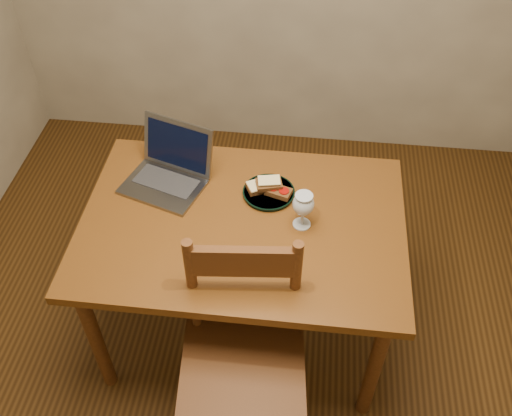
# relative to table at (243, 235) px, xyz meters

# --- Properties ---
(floor) EXTENTS (3.20, 3.20, 0.02)m
(floor) POSITION_rel_table_xyz_m (0.03, -0.11, -0.66)
(floor) COLOR black
(floor) RESTS_ON ground
(table) EXTENTS (1.30, 0.90, 0.74)m
(table) POSITION_rel_table_xyz_m (0.00, 0.00, 0.00)
(table) COLOR #4F260D
(table) RESTS_ON floor
(chair) EXTENTS (0.50, 0.48, 0.49)m
(chair) POSITION_rel_table_xyz_m (0.06, -0.46, -0.12)
(chair) COLOR #3C210C
(chair) RESTS_ON floor
(plate) EXTENTS (0.22, 0.22, 0.02)m
(plate) POSITION_rel_table_xyz_m (0.09, 0.16, 0.09)
(plate) COLOR black
(plate) RESTS_ON table
(sandwich_cheese) EXTENTS (0.13, 0.11, 0.03)m
(sandwich_cheese) POSITION_rel_table_xyz_m (0.05, 0.18, 0.12)
(sandwich_cheese) COLOR #381E0C
(sandwich_cheese) RESTS_ON plate
(sandwich_tomato) EXTENTS (0.12, 0.09, 0.03)m
(sandwich_tomato) POSITION_rel_table_xyz_m (0.13, 0.15, 0.12)
(sandwich_tomato) COLOR #381E0C
(sandwich_tomato) RESTS_ON plate
(sandwich_top) EXTENTS (0.12, 0.09, 0.03)m
(sandwich_top) POSITION_rel_table_xyz_m (0.09, 0.17, 0.15)
(sandwich_top) COLOR #381E0C
(sandwich_top) RESTS_ON plate
(milk_glass) EXTENTS (0.09, 0.09, 0.17)m
(milk_glass) POSITION_rel_table_xyz_m (0.24, 0.01, 0.17)
(milk_glass) COLOR white
(milk_glass) RESTS_ON table
(laptop) EXTENTS (0.40, 0.38, 0.24)m
(laptop) POSITION_rel_table_xyz_m (-0.34, 0.22, 0.15)
(laptop) COLOR slate
(laptop) RESTS_ON table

